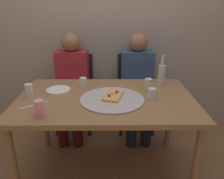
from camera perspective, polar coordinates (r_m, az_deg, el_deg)
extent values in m
plane|color=brown|center=(2.24, -1.43, -19.85)|extent=(8.00, 8.00, 0.00)
cube|color=gray|center=(2.70, -1.31, 17.71)|extent=(6.00, 0.10, 2.60)
cube|color=olive|center=(1.84, -1.64, -2.49)|extent=(1.44, 0.90, 0.04)
cylinder|color=olive|center=(1.85, -23.89, -18.11)|extent=(0.06, 0.06, 0.71)
cylinder|color=olive|center=(1.82, 20.74, -18.32)|extent=(0.06, 0.06, 0.71)
cylinder|color=olive|center=(2.46, -17.07, -6.70)|extent=(0.06, 0.06, 0.71)
cylinder|color=olive|center=(2.44, 14.53, -6.70)|extent=(0.06, 0.06, 0.71)
cylinder|color=#ADADB2|center=(1.77, 0.02, -2.51)|extent=(0.51, 0.51, 0.01)
cube|color=tan|center=(1.80, 0.23, -1.63)|extent=(0.18, 0.25, 0.02)
sphere|color=#EAD184|center=(1.81, 0.39, -0.81)|extent=(0.04, 0.04, 0.04)
sphere|color=#2D381E|center=(1.76, -0.71, -1.58)|extent=(0.02, 0.02, 0.02)
sphere|color=#B22D23|center=(1.83, 1.22, -0.59)|extent=(0.03, 0.03, 0.03)
cylinder|color=#B2BCC1|center=(2.12, 12.58, 3.64)|extent=(0.07, 0.07, 0.19)
cylinder|color=#B2BCC1|center=(2.09, 12.89, 7.30)|extent=(0.03, 0.03, 0.09)
cylinder|color=silver|center=(2.04, -7.37, 1.77)|extent=(0.06, 0.06, 0.09)
cylinder|color=silver|center=(1.94, -20.52, -0.20)|extent=(0.06, 0.06, 0.11)
cylinder|color=silver|center=(1.81, 10.27, -1.05)|extent=(0.06, 0.06, 0.09)
cylinder|color=#B7C6BC|center=(1.98, 9.25, 1.27)|extent=(0.06, 0.06, 0.11)
cylinder|color=pink|center=(1.58, -18.02, -4.70)|extent=(0.07, 0.07, 0.12)
cylinder|color=white|center=(1.99, -13.61, -0.20)|extent=(0.21, 0.21, 0.02)
cube|color=#B7B7BC|center=(1.78, -19.45, -3.89)|extent=(0.19, 0.15, 0.01)
cube|color=black|center=(2.70, -9.74, -1.26)|extent=(0.44, 0.44, 0.05)
cube|color=black|center=(2.81, -9.41, 4.57)|extent=(0.44, 0.04, 0.45)
cylinder|color=black|center=(2.60, -5.89, -7.72)|extent=(0.04, 0.04, 0.42)
cylinder|color=black|center=(2.67, -14.11, -7.55)|extent=(0.04, 0.04, 0.42)
cylinder|color=black|center=(2.94, -5.23, -4.09)|extent=(0.04, 0.04, 0.42)
cylinder|color=black|center=(3.00, -12.50, -4.03)|extent=(0.04, 0.04, 0.42)
cube|color=black|center=(2.68, 6.22, -1.24)|extent=(0.44, 0.44, 0.05)
cube|color=black|center=(2.79, 5.97, 4.63)|extent=(0.44, 0.04, 0.45)
cylinder|color=black|center=(2.64, 10.60, -7.58)|extent=(0.04, 0.04, 0.42)
cylinder|color=black|center=(2.60, 2.26, -7.73)|extent=(0.04, 0.04, 0.42)
cylinder|color=black|center=(2.97, 9.30, -4.02)|extent=(0.04, 0.04, 0.42)
cylinder|color=black|center=(2.93, 1.94, -4.09)|extent=(0.04, 0.04, 0.42)
cube|color=maroon|center=(2.63, -10.03, 4.14)|extent=(0.36, 0.22, 0.52)
sphere|color=brown|center=(2.54, -10.55, 11.78)|extent=(0.21, 0.21, 0.21)
cylinder|color=#3F0E12|center=(2.52, -8.57, -2.86)|extent=(0.12, 0.40, 0.12)
cylinder|color=#3F0E12|center=(2.55, -12.13, -2.83)|extent=(0.12, 0.40, 0.12)
cylinder|color=#3F0E12|center=(2.45, -8.90, -9.60)|extent=(0.11, 0.11, 0.45)
cylinder|color=#3F0E12|center=(2.48, -12.61, -9.49)|extent=(0.11, 0.11, 0.45)
cube|color=navy|center=(2.61, 6.41, 4.21)|extent=(0.36, 0.22, 0.52)
sphere|color=brown|center=(2.52, 6.74, 11.91)|extent=(0.21, 0.21, 0.21)
cylinder|color=black|center=(2.52, 8.47, -2.81)|extent=(0.12, 0.40, 0.12)
cylinder|color=black|center=(2.50, 4.84, -2.84)|extent=(0.12, 0.40, 0.12)
cylinder|color=black|center=(2.45, 8.86, -9.54)|extent=(0.11, 0.11, 0.45)
cylinder|color=black|center=(2.43, 5.08, -9.63)|extent=(0.11, 0.11, 0.45)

